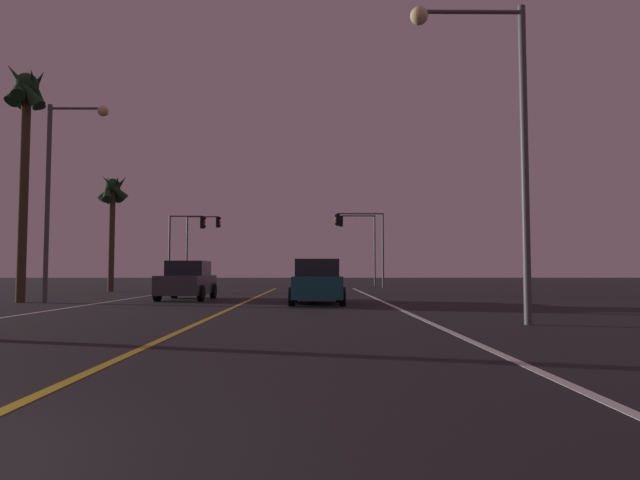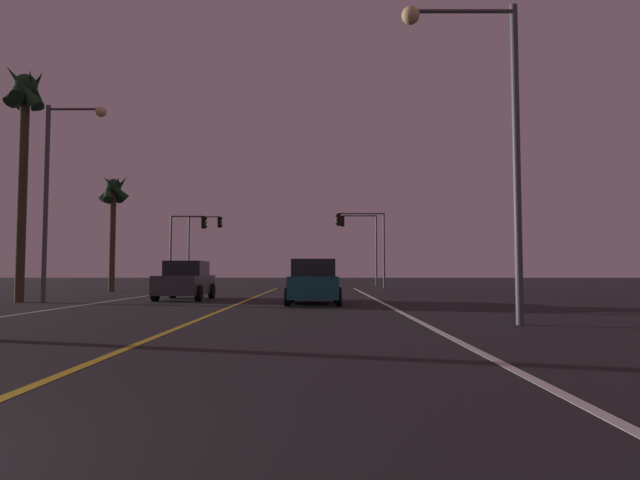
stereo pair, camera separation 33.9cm
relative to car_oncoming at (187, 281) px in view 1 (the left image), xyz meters
The scene contains 13 objects.
lane_edge_right 10.20m from the car_oncoming, 34.40° to the right, with size 0.16×42.52×0.01m, color silver.
lane_edge_left 6.46m from the car_oncoming, 116.28° to the right, with size 0.16×42.52×0.01m, color silver.
lane_center_divider 6.43m from the car_oncoming, 64.20° to the right, with size 0.16×42.52×0.01m, color gold.
car_oncoming is the anchor object (origin of this frame).
car_lead_same_lane 6.51m from the car_oncoming, 29.51° to the right, with size 2.02×4.30×1.70m.
traffic_light_near_right 18.63m from the car_oncoming, 60.91° to the left, with size 3.64×0.36×5.54m.
traffic_light_near_left 16.76m from the car_oncoming, 103.36° to the left, with size 2.73×0.36×5.33m.
traffic_light_far_right 23.67m from the car_oncoming, 66.82° to the left, with size 3.14×0.36×5.93m.
traffic_light_far_left 22.12m from the car_oncoming, 99.96° to the left, with size 2.89×0.36×5.85m.
street_lamp_right_near 15.53m from the car_oncoming, 48.62° to the right, with size 2.79×0.44×7.66m.
street_lamp_left_mid 6.61m from the car_oncoming, 151.57° to the right, with size 2.42×0.44×7.92m.
palm_tree_left_mid 9.47m from the car_oncoming, 161.40° to the right, with size 1.86×1.89×9.74m.
palm_tree_left_far 12.81m from the car_oncoming, 125.77° to the left, with size 2.14×2.16×7.36m.
Camera 1 is at (2.80, -3.03, 1.26)m, focal length 30.63 mm.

